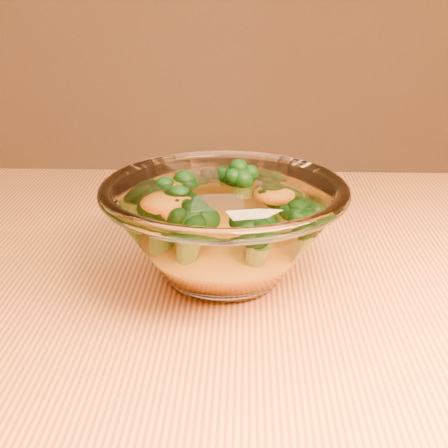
{
  "coord_description": "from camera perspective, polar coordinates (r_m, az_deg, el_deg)",
  "views": [
    {
      "loc": [
        -0.05,
        -0.4,
        1.0
      ],
      "look_at": [
        -0.07,
        0.08,
        0.8
      ],
      "focal_mm": 50.0,
      "sensor_mm": 36.0,
      "label": 1
    }
  ],
  "objects": [
    {
      "name": "glass_bowl",
      "position": [
        0.53,
        0.0,
        -0.45
      ],
      "size": [
        0.21,
        0.21,
        0.09
      ],
      "color": "white",
      "rests_on": "table"
    },
    {
      "name": "broccoli_heap",
      "position": [
        0.53,
        -0.99,
        1.37
      ],
      "size": [
        0.16,
        0.13,
        0.07
      ],
      "color": "black",
      "rests_on": "cheese_sauce"
    },
    {
      "name": "table",
      "position": [
        0.53,
        7.68,
        -18.83
      ],
      "size": [
        1.2,
        0.8,
        0.75
      ],
      "color": "#D3833F",
      "rests_on": "ground"
    },
    {
      "name": "cheese_sauce",
      "position": [
        0.53,
        0.0,
        -2.37
      ],
      "size": [
        0.12,
        0.12,
        0.03
      ],
      "primitive_type": "ellipsoid",
      "color": "orange",
      "rests_on": "glass_bowl"
    }
  ]
}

